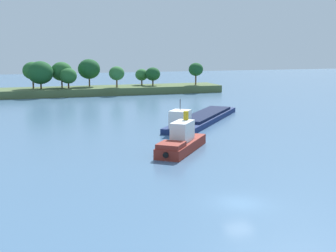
% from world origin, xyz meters
% --- Properties ---
extents(ground_plane, '(400.00, 400.00, 0.00)m').
position_xyz_m(ground_plane, '(0.00, 0.00, 0.00)').
color(ground_plane, '#476B8E').
extents(treeline_island, '(95.08, 11.94, 10.01)m').
position_xyz_m(treeline_island, '(-6.42, 96.33, 2.92)').
color(treeline_island, '#4C6038').
rests_on(treeline_island, ground).
extents(tugboat, '(9.91, 11.40, 5.13)m').
position_xyz_m(tugboat, '(1.73, 20.84, 1.32)').
color(tugboat, maroon).
rests_on(tugboat, ground).
extents(cargo_barge, '(22.43, 25.78, 5.53)m').
position_xyz_m(cargo_barge, '(12.95, 41.57, 0.84)').
color(cargo_barge, navy).
rests_on(cargo_barge, ground).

